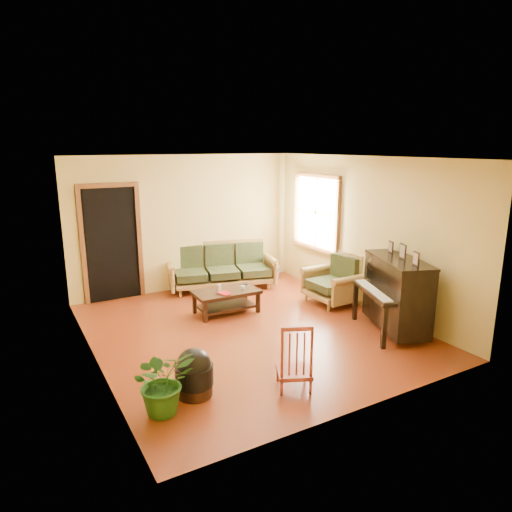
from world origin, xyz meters
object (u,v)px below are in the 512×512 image
sofa (222,267)px  footstool (194,378)px  ceramic_crock (275,273)px  armchair (331,279)px  potted_plant (163,381)px  piano (397,296)px  coffee_table (226,302)px  red_chair (294,355)px

sofa → footstool: (-1.98, -3.43, -0.24)m
ceramic_crock → armchair: bearing=-88.1°
armchair → potted_plant: size_ratio=1.24×
ceramic_crock → footstool: bearing=-132.8°
footstool → potted_plant: bearing=-157.6°
piano → footstool: bearing=-155.8°
potted_plant → footstool: bearing=22.4°
coffee_table → armchair: bearing=-14.8°
sofa → armchair: bearing=-39.2°
red_chair → potted_plant: size_ratio=1.14×
sofa → armchair: size_ratio=2.31×
sofa → piano: size_ratio=1.61×
coffee_table → potted_plant: bearing=-128.6°
potted_plant → armchair: bearing=26.5°
red_chair → coffee_table: bearing=106.0°
ceramic_crock → potted_plant: bearing=-134.9°
coffee_table → footstool: footstool is taller
red_chair → ceramic_crock: (2.18, 3.94, -0.29)m
piano → ceramic_crock: size_ratio=5.20×
armchair → ceramic_crock: (-0.06, 1.82, -0.33)m
sofa → potted_plant: size_ratio=2.86×
potted_plant → red_chair: bearing=-10.1°
armchair → piano: piano is taller
piano → ceramic_crock: 3.34m
coffee_table → footstool: 2.62m
coffee_table → red_chair: bearing=-98.6°
armchair → red_chair: size_ratio=1.09×
coffee_table → piano: bearing=-46.4°
red_chair → ceramic_crock: 4.51m
red_chair → potted_plant: bearing=-165.5°
red_chair → ceramic_crock: bearing=85.5°
footstool → potted_plant: (-0.41, -0.17, 0.16)m
sofa → footstool: sofa is taller
potted_plant → sofa: bearing=56.4°
piano → potted_plant: bearing=-153.6°
coffee_table → potted_plant: potted_plant is taller
footstool → red_chair: 1.17m
sofa → coffee_table: 1.39m
footstool → ceramic_crock: 4.78m
piano → footstool: size_ratio=2.97×
piano → red_chair: bearing=-143.7°
sofa → potted_plant: 4.33m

